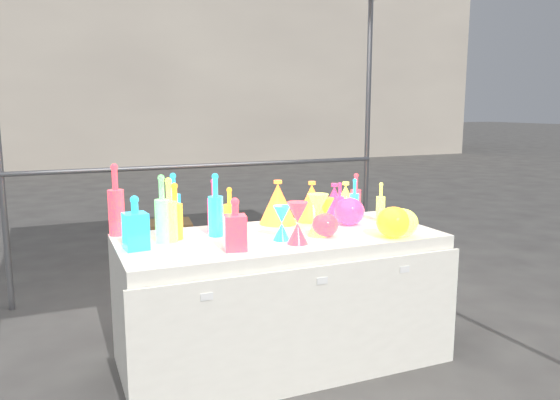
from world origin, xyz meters
name	(u,v)px	position (x,y,z in m)	size (l,w,h in m)	color
ground	(280,358)	(0.00, 0.00, 0.00)	(80.00, 80.00, 0.00)	#62605B
display_table	(281,298)	(0.00, -0.01, 0.37)	(1.84, 0.83, 0.75)	white
background_building	(223,57)	(4.00, 14.00, 3.00)	(14.00, 6.00, 6.00)	beige
cardboard_box_closed	(164,241)	(-0.21, 2.36, 0.19)	(0.52, 0.38, 0.38)	#AE824E
cardboard_box_flat	(180,250)	(-0.02, 2.56, 0.03)	(0.71, 0.51, 0.06)	#AE824E
bottle_0	(175,211)	(-0.57, 0.13, 0.91)	(0.08, 0.08, 0.31)	red
bottle_1	(174,202)	(-0.53, 0.33, 0.92)	(0.08, 0.08, 0.34)	#187D16
bottle_2	(116,200)	(-0.85, 0.35, 0.95)	(0.09, 0.09, 0.41)	#DB5617
bottle_3	(214,205)	(-0.32, 0.22, 0.91)	(0.08, 0.08, 0.31)	blue
bottle_4	(169,210)	(-0.61, 0.08, 0.92)	(0.08, 0.08, 0.35)	#125B71
bottle_5	(162,209)	(-0.65, 0.07, 0.93)	(0.08, 0.08, 0.37)	#D129C1
bottle_6	(230,210)	(-0.25, 0.14, 0.88)	(0.07, 0.07, 0.27)	red
bottle_7	(216,205)	(-0.34, 0.11, 0.93)	(0.08, 0.08, 0.36)	#187D16
decanter_1	(235,224)	(-0.34, -0.22, 0.88)	(0.11, 0.11, 0.27)	#DB5617
decanter_2	(135,223)	(-0.80, -0.01, 0.89)	(0.11, 0.11, 0.28)	#187D16
hourglass_0	(298,223)	(0.00, -0.23, 0.86)	(0.11, 0.11, 0.22)	#DB5617
hourglass_2	(318,215)	(0.19, -0.10, 0.87)	(0.12, 0.12, 0.24)	#125B71
hourglass_4	(325,215)	(0.26, -0.05, 0.85)	(0.10, 0.10, 0.20)	red
hourglass_5	(282,223)	(-0.04, -0.12, 0.85)	(0.10, 0.10, 0.19)	#187D16
globe_0	(393,224)	(0.55, -0.30, 0.83)	(0.19, 0.19, 0.15)	red
globe_1	(402,224)	(0.61, -0.30, 0.82)	(0.17, 0.17, 0.14)	#125B71
globe_2	(325,226)	(0.21, -0.14, 0.81)	(0.15, 0.15, 0.12)	#DB5617
globe_3	(349,213)	(0.49, 0.07, 0.82)	(0.19, 0.19, 0.15)	blue
lampshade_0	(278,202)	(0.10, 0.28, 0.89)	(0.23, 0.23, 0.27)	yellow
lampshade_1	(312,201)	(0.34, 0.28, 0.88)	(0.21, 0.21, 0.25)	yellow
lampshade_2	(334,201)	(0.50, 0.28, 0.87)	(0.19, 0.19, 0.23)	blue
lampshade_3	(345,200)	(0.58, 0.28, 0.87)	(0.20, 0.20, 0.24)	#125B71
bottle_8	(354,199)	(0.61, 0.21, 0.88)	(0.06, 0.06, 0.27)	#187D16
bottle_9	(356,196)	(0.63, 0.23, 0.90)	(0.07, 0.07, 0.30)	#DB5617
bottle_10	(340,202)	(0.49, 0.19, 0.88)	(0.06, 0.06, 0.25)	blue
bottle_11	(381,202)	(0.73, 0.09, 0.87)	(0.06, 0.06, 0.25)	#125B71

